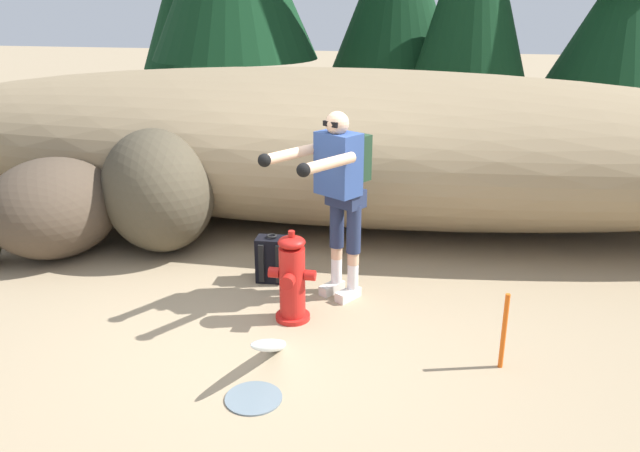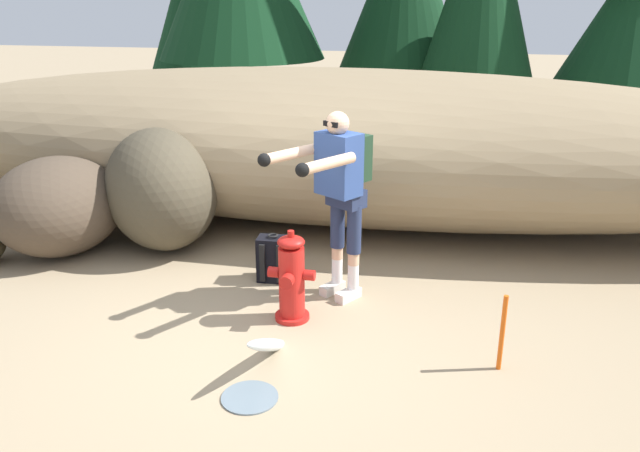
{
  "view_description": "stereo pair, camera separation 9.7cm",
  "coord_description": "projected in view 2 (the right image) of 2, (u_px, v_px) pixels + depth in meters",
  "views": [
    {
      "loc": [
        1.31,
        -4.4,
        2.6
      ],
      "look_at": [
        0.34,
        0.6,
        0.75
      ],
      "focal_mm": 35.6,
      "sensor_mm": 36.0,
      "label": 1
    },
    {
      "loc": [
        1.41,
        -4.38,
        2.6
      ],
      "look_at": [
        0.34,
        0.6,
        0.75
      ],
      "focal_mm": 35.6,
      "sensor_mm": 36.0,
      "label": 2
    }
  ],
  "objects": [
    {
      "name": "boulder_mid",
      "position": [
        161.0,
        189.0,
        6.8
      ],
      "size": [
        1.86,
        1.94,
        1.31
      ],
      "primitive_type": "ellipsoid",
      "rotation": [
        0.0,
        0.0,
        2.21
      ],
      "color": "#473F2F",
      "rests_on": "ground_plane"
    },
    {
      "name": "utility_worker",
      "position": [
        340.0,
        183.0,
        5.45
      ],
      "size": [
        0.85,
        1.02,
        1.71
      ],
      "rotation": [
        0.0,
        0.0,
        -2.14
      ],
      "color": "beige",
      "rests_on": "ground_plane"
    },
    {
      "name": "boulder_large",
      "position": [
        58.0,
        206.0,
        6.67
      ],
      "size": [
        1.67,
        1.74,
        1.04
      ],
      "primitive_type": "ellipsoid",
      "rotation": [
        0.0,
        0.0,
        2.78
      ],
      "color": "#4A3C2F",
      "rests_on": "ground_plane"
    },
    {
      "name": "boulder_small",
      "position": [
        71.0,
        196.0,
        7.84
      ],
      "size": [
        0.87,
        0.8,
        0.55
      ],
      "primitive_type": "ellipsoid",
      "rotation": [
        0.0,
        0.0,
        2.72
      ],
      "color": "#40452B",
      "rests_on": "ground_plane"
    },
    {
      "name": "ground_plane",
      "position": [
        264.0,
        335.0,
        5.2
      ],
      "size": [
        56.0,
        56.0,
        0.04
      ],
      "primitive_type": "cube",
      "color": "#998466"
    },
    {
      "name": "dirt_embankment",
      "position": [
        335.0,
        144.0,
        7.73
      ],
      "size": [
        12.43,
        3.2,
        1.8
      ],
      "primitive_type": "ellipsoid",
      "color": "#897556",
      "rests_on": "ground_plane"
    },
    {
      "name": "survey_stake",
      "position": [
        502.0,
        333.0,
        4.6
      ],
      "size": [
        0.04,
        0.04,
        0.6
      ],
      "primitive_type": "cylinder",
      "color": "#E55914",
      "rests_on": "ground_plane"
    },
    {
      "name": "fire_hydrant",
      "position": [
        292.0,
        279.0,
        5.3
      ],
      "size": [
        0.4,
        0.35,
        0.8
      ],
      "color": "red",
      "rests_on": "ground_plane"
    },
    {
      "name": "spare_backpack",
      "position": [
        274.0,
        259.0,
        6.11
      ],
      "size": [
        0.31,
        0.3,
        0.47
      ],
      "rotation": [
        0.0,
        0.0,
        1.62
      ],
      "color": "black",
      "rests_on": "ground_plane"
    },
    {
      "name": "hydrant_water_jet",
      "position": [
        267.0,
        352.0,
        4.72
      ],
      "size": [
        0.4,
        1.24,
        0.68
      ],
      "color": "silver",
      "rests_on": "ground_plane"
    }
  ]
}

